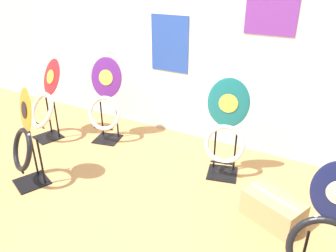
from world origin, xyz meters
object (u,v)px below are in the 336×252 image
(toilet_seat_display_purple_note, at_px, (105,104))
(toilet_seat_display_crimson_swirl, at_px, (45,102))
(toilet_seat_display_teal_sax, at_px, (226,132))
(storage_box, at_px, (273,209))
(toilet_seat_display_navy_moon, at_px, (327,243))
(toilet_seat_display_orange_sun, at_px, (24,142))

(toilet_seat_display_purple_note, relative_size, toilet_seat_display_crimson_swirl, 1.04)
(toilet_seat_display_purple_note, bearing_deg, toilet_seat_display_teal_sax, -1.59)
(toilet_seat_display_purple_note, bearing_deg, toilet_seat_display_crimson_swirl, -155.31)
(storage_box, bearing_deg, toilet_seat_display_crimson_swirl, 176.11)
(toilet_seat_display_teal_sax, height_order, toilet_seat_display_purple_note, toilet_seat_display_teal_sax)
(toilet_seat_display_navy_moon, height_order, toilet_seat_display_orange_sun, toilet_seat_display_orange_sun)
(toilet_seat_display_teal_sax, height_order, toilet_seat_display_navy_moon, toilet_seat_display_teal_sax)
(toilet_seat_display_crimson_swirl, bearing_deg, storage_box, -3.89)
(toilet_seat_display_purple_note, distance_m, toilet_seat_display_navy_moon, 2.57)
(toilet_seat_display_teal_sax, height_order, storage_box, toilet_seat_display_teal_sax)
(toilet_seat_display_purple_note, relative_size, storage_box, 1.82)
(toilet_seat_display_orange_sun, distance_m, toilet_seat_display_crimson_swirl, 0.93)
(toilet_seat_display_purple_note, distance_m, toilet_seat_display_crimson_swirl, 0.69)
(toilet_seat_display_teal_sax, relative_size, toilet_seat_display_purple_note, 1.02)
(toilet_seat_display_orange_sun, xyz_separation_m, storage_box, (2.07, 0.57, -0.32))
(toilet_seat_display_teal_sax, bearing_deg, toilet_seat_display_purple_note, 178.41)
(toilet_seat_display_navy_moon, height_order, toilet_seat_display_crimson_swirl, toilet_seat_display_crimson_swirl)
(toilet_seat_display_purple_note, height_order, toilet_seat_display_crimson_swirl, toilet_seat_display_purple_note)
(toilet_seat_display_navy_moon, distance_m, toilet_seat_display_crimson_swirl, 3.09)
(toilet_seat_display_orange_sun, bearing_deg, toilet_seat_display_navy_moon, 1.67)
(toilet_seat_display_navy_moon, relative_size, toilet_seat_display_crimson_swirl, 0.96)
(toilet_seat_display_purple_note, xyz_separation_m, toilet_seat_display_crimson_swirl, (-0.63, -0.29, -0.00))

